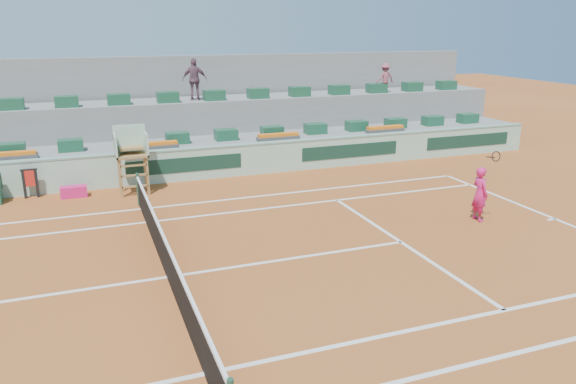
% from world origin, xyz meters
% --- Properties ---
extents(ground, '(90.00, 90.00, 0.00)m').
position_xyz_m(ground, '(0.00, 0.00, 0.00)').
color(ground, brown).
rests_on(ground, ground).
extents(seating_tier_lower, '(36.00, 4.00, 1.20)m').
position_xyz_m(seating_tier_lower, '(0.00, 10.70, 0.60)').
color(seating_tier_lower, gray).
rests_on(seating_tier_lower, ground).
extents(seating_tier_upper, '(36.00, 2.40, 2.60)m').
position_xyz_m(seating_tier_upper, '(0.00, 12.30, 1.30)').
color(seating_tier_upper, gray).
rests_on(seating_tier_upper, ground).
extents(stadium_back_wall, '(36.00, 0.40, 4.40)m').
position_xyz_m(stadium_back_wall, '(0.00, 13.90, 2.20)').
color(stadium_back_wall, gray).
rests_on(stadium_back_wall, ground).
extents(player_bag, '(0.88, 0.39, 0.39)m').
position_xyz_m(player_bag, '(-2.03, 7.66, 0.20)').
color(player_bag, '#DA1C69').
rests_on(player_bag, ground).
extents(spectator_mid, '(1.11, 0.63, 1.79)m').
position_xyz_m(spectator_mid, '(3.24, 11.98, 3.50)').
color(spectator_mid, '#694655').
rests_on(spectator_mid, seating_tier_upper).
extents(spectator_right, '(0.92, 0.54, 1.41)m').
position_xyz_m(spectator_right, '(12.35, 11.54, 3.30)').
color(spectator_right, '#8D4653').
rests_on(spectator_right, seating_tier_upper).
extents(court_lines, '(23.89, 11.09, 0.01)m').
position_xyz_m(court_lines, '(0.00, 0.00, 0.01)').
color(court_lines, silver).
rests_on(court_lines, ground).
extents(tennis_net, '(0.10, 11.97, 1.10)m').
position_xyz_m(tennis_net, '(0.00, 0.00, 0.53)').
color(tennis_net, black).
rests_on(tennis_net, ground).
extents(advertising_hoarding, '(36.00, 0.34, 1.26)m').
position_xyz_m(advertising_hoarding, '(0.02, 8.50, 0.63)').
color(advertising_hoarding, '#9BC3AC').
rests_on(advertising_hoarding, ground).
extents(umpire_chair, '(1.10, 0.90, 2.40)m').
position_xyz_m(umpire_chair, '(0.00, 7.50, 1.54)').
color(umpire_chair, olive).
rests_on(umpire_chair, ground).
extents(seat_row_lower, '(32.90, 0.60, 0.44)m').
position_xyz_m(seat_row_lower, '(0.00, 9.80, 1.42)').
color(seat_row_lower, '#194B31').
rests_on(seat_row_lower, seating_tier_lower).
extents(seat_row_upper, '(32.90, 0.60, 0.44)m').
position_xyz_m(seat_row_upper, '(0.00, 11.70, 2.82)').
color(seat_row_upper, '#194B31').
rests_on(seat_row_upper, seating_tier_upper).
extents(flower_planters, '(26.80, 0.36, 0.28)m').
position_xyz_m(flower_planters, '(-1.50, 9.00, 1.33)').
color(flower_planters, '#464646').
rests_on(flower_planters, seating_tier_lower).
extents(towel_rack, '(0.54, 0.09, 1.03)m').
position_xyz_m(towel_rack, '(-3.40, 8.09, 0.60)').
color(towel_rack, black).
rests_on(towel_rack, ground).
extents(tennis_player, '(0.42, 0.87, 2.28)m').
position_xyz_m(tennis_player, '(9.58, 0.77, 0.85)').
color(tennis_player, '#DA1C69').
rests_on(tennis_player, ground).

